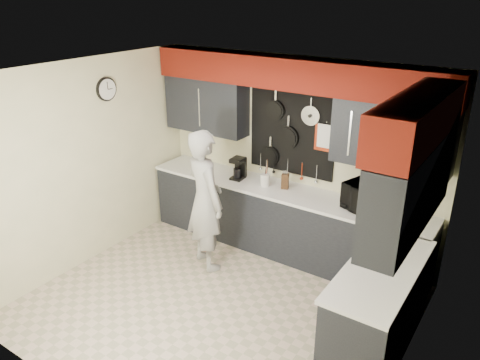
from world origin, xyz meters
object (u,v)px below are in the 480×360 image
Objects in this scene: microwave at (371,199)px; knife_block at (285,181)px; coffee_maker at (239,168)px; person at (205,200)px; utensil_crock at (265,180)px.

microwave reaches higher than knife_block.
knife_block is 0.66× the size of coffee_maker.
knife_block is at bearing -101.03° from person.
utensil_crock is (-1.42, -0.02, -0.08)m from microwave.
person is at bearing -137.30° from microwave.
knife_block is 1.09m from person.
microwave is at bearing -130.01° from person.
utensil_crock is 0.89m from person.
person reaches higher than utensil_crock.
person is (-0.39, -0.80, -0.09)m from utensil_crock.
coffee_maker is at bearing 164.11° from knife_block.
coffee_maker is at bearing 177.66° from utensil_crock.
microwave is 1.85m from coffee_maker.
utensil_crock is 0.09× the size of person.
knife_block is 0.70m from coffee_maker.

